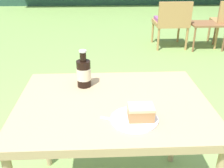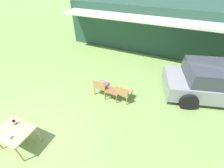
# 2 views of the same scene
# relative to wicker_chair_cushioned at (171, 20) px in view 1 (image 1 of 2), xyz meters

# --- Properties ---
(wicker_chair_cushioned) EXTENTS (0.53, 0.52, 0.77)m
(wicker_chair_cushioned) POSITION_rel_wicker_chair_cushioned_xyz_m (0.00, 0.00, 0.00)
(wicker_chair_cushioned) COLOR #B2844C
(wicker_chair_cushioned) RESTS_ON ground_plane
(garden_side_table) EXTENTS (0.54, 0.43, 0.42)m
(garden_side_table) POSITION_rel_wicker_chair_cushioned_xyz_m (0.56, -0.09, -0.08)
(garden_side_table) COLOR brown
(garden_side_table) RESTS_ON ground_plane
(patio_table) EXTENTS (0.97, 0.74, 0.70)m
(patio_table) POSITION_rel_wicker_chair_cushioned_xyz_m (-1.11, -3.09, 0.19)
(patio_table) COLOR tan
(patio_table) RESTS_ON ground_plane
(cake_on_plate) EXTENTS (0.22, 0.22, 0.07)m
(cake_on_plate) POSITION_rel_wicker_chair_cushioned_xyz_m (-1.00, -3.26, 0.28)
(cake_on_plate) COLOR white
(cake_on_plate) RESTS_ON patio_table
(cola_bottle_near) EXTENTS (0.08, 0.08, 0.21)m
(cola_bottle_near) POSITION_rel_wicker_chair_cushioned_xyz_m (-1.26, -2.90, 0.34)
(cola_bottle_near) COLOR black
(cola_bottle_near) RESTS_ON patio_table
(fork) EXTENTS (0.19, 0.09, 0.01)m
(fork) POSITION_rel_wicker_chair_cushioned_xyz_m (-1.08, -3.27, 0.26)
(fork) COLOR silver
(fork) RESTS_ON patio_table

